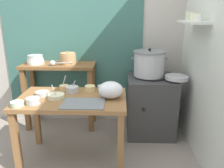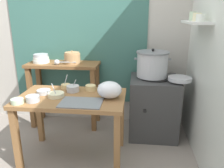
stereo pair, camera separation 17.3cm
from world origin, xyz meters
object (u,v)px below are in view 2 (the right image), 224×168
at_px(prep_table, 72,106).
at_px(clay_pot, 72,58).
at_px(back_shelf_table, 64,79).
at_px(prep_bowl_1, 66,86).
at_px(plastic_bag, 109,90).
at_px(prep_bowl_3, 73,88).
at_px(prep_bowl_0, 103,87).
at_px(prep_bowl_2, 44,92).
at_px(serving_tray, 81,103).
at_px(prep_bowl_4, 56,95).
at_px(ladle, 58,62).
at_px(wide_pan, 180,79).
at_px(stove_block, 153,106).
at_px(steamer_pot, 152,64).
at_px(prep_bowl_5, 91,88).
at_px(bowl_stack_enamel, 41,59).
at_px(prep_bowl_6, 17,101).
at_px(prep_bowl_7, 33,98).

bearing_deg(prep_table, clay_pot, 104.20).
bearing_deg(back_shelf_table, prep_bowl_1, -69.88).
bearing_deg(plastic_bag, prep_bowl_3, 160.33).
bearing_deg(prep_table, prep_bowl_0, 38.76).
height_order(plastic_bag, prep_bowl_0, plastic_bag).
bearing_deg(prep_bowl_2, back_shelf_table, 90.47).
height_order(serving_tray, prep_bowl_4, prep_bowl_4).
bearing_deg(ladle, wide_pan, -5.52).
xyz_separation_m(stove_block, prep_bowl_0, (-0.60, -0.39, 0.37)).
relative_size(stove_block, steamer_pot, 1.74).
distance_m(stove_block, prep_bowl_5, 0.92).
height_order(bowl_stack_enamel, prep_bowl_6, bowl_stack_enamel).
bearing_deg(prep_bowl_4, prep_bowl_1, 87.28).
bearing_deg(serving_tray, plastic_bag, 33.38).
xyz_separation_m(wide_pan, prep_bowl_5, (-1.01, -0.30, -0.05)).
xyz_separation_m(prep_bowl_4, prep_bowl_6, (-0.30, -0.21, 0.00)).
bearing_deg(steamer_pot, ladle, -179.91).
bearing_deg(prep_table, bowl_stack_enamel, 129.77).
relative_size(prep_bowl_6, prep_bowl_7, 0.91).
bearing_deg(serving_tray, stove_block, 46.69).
height_order(ladle, prep_bowl_2, ladle).
distance_m(steamer_pot, prep_bowl_7, 1.45).
bearing_deg(wide_pan, stove_block, 155.03).
height_order(clay_pot, plastic_bag, clay_pot).
xyz_separation_m(ladle, prep_bowl_7, (0.02, -0.82, -0.18)).
relative_size(wide_pan, prep_bowl_2, 1.90).
distance_m(clay_pot, prep_bowl_4, 0.82).
distance_m(prep_bowl_3, prep_bowl_7, 0.45).
xyz_separation_m(prep_bowl_3, prep_bowl_5, (0.19, 0.05, -0.00)).
height_order(clay_pot, serving_tray, clay_pot).
bearing_deg(prep_bowl_1, ladle, 118.92).
distance_m(stove_block, wide_pan, 0.52).
xyz_separation_m(steamer_pot, clay_pot, (-1.04, 0.11, 0.03)).
height_order(wide_pan, prep_bowl_1, prep_bowl_1).
xyz_separation_m(prep_bowl_1, prep_bowl_3, (0.11, -0.10, 0.01)).
bearing_deg(prep_bowl_1, prep_bowl_3, -42.39).
relative_size(ladle, prep_bowl_5, 2.48).
distance_m(bowl_stack_enamel, prep_bowl_1, 0.72).
height_order(prep_bowl_6, prep_bowl_7, prep_bowl_7).
xyz_separation_m(prep_bowl_0, prep_bowl_4, (-0.44, -0.27, -0.01)).
bearing_deg(prep_bowl_6, prep_bowl_7, 27.61).
bearing_deg(stove_block, ladle, 179.17).
bearing_deg(prep_bowl_6, clay_pot, 75.17).
height_order(clay_pot, wide_pan, clay_pot).
bearing_deg(prep_bowl_4, prep_bowl_6, -145.13).
relative_size(stove_block, prep_bowl_4, 4.73).
distance_m(prep_table, prep_bowl_7, 0.40).
bearing_deg(prep_bowl_0, bowl_stack_enamel, 150.82).
bearing_deg(plastic_bag, prep_bowl_5, 139.37).
xyz_separation_m(stove_block, prep_bowl_6, (-1.35, -0.87, 0.36)).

